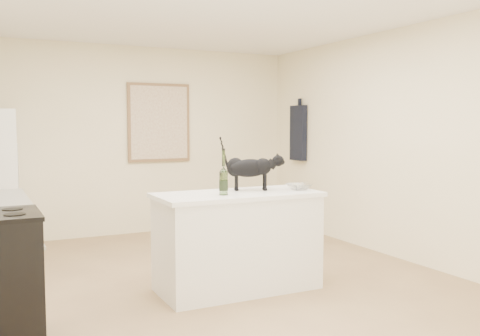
% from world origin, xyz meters
% --- Properties ---
extents(floor, '(5.50, 5.50, 0.00)m').
position_xyz_m(floor, '(0.00, 0.00, 0.00)').
color(floor, '#9E7E54').
rests_on(floor, ground).
extents(ceiling, '(5.50, 5.50, 0.00)m').
position_xyz_m(ceiling, '(0.00, 0.00, 2.60)').
color(ceiling, white).
rests_on(ceiling, ground).
extents(wall_back, '(4.50, 0.00, 4.50)m').
position_xyz_m(wall_back, '(0.00, 2.75, 1.30)').
color(wall_back, '#F4E6BD').
rests_on(wall_back, ground).
extents(wall_front, '(4.50, 0.00, 4.50)m').
position_xyz_m(wall_front, '(0.00, -2.75, 1.30)').
color(wall_front, '#F4E6BD').
rests_on(wall_front, ground).
extents(wall_right, '(0.00, 5.50, 5.50)m').
position_xyz_m(wall_right, '(2.25, 0.00, 1.30)').
color(wall_right, '#F4E6BD').
rests_on(wall_right, ground).
extents(island_base, '(1.44, 0.67, 0.86)m').
position_xyz_m(island_base, '(0.10, -0.20, 0.43)').
color(island_base, white).
rests_on(island_base, floor).
extents(island_top, '(1.50, 0.70, 0.04)m').
position_xyz_m(island_top, '(0.10, -0.20, 0.88)').
color(island_top, white).
rests_on(island_top, island_base).
extents(artwork_frame, '(0.90, 0.03, 1.10)m').
position_xyz_m(artwork_frame, '(0.30, 2.72, 1.55)').
color(artwork_frame, brown).
rests_on(artwork_frame, wall_back).
extents(artwork_canvas, '(0.82, 0.00, 1.02)m').
position_xyz_m(artwork_canvas, '(0.30, 2.70, 1.55)').
color(artwork_canvas, beige).
rests_on(artwork_canvas, wall_back).
extents(hanging_garment, '(0.08, 0.34, 0.80)m').
position_xyz_m(hanging_garment, '(2.19, 2.05, 1.40)').
color(hanging_garment, black).
rests_on(hanging_garment, wall_right).
extents(black_cat, '(0.56, 0.35, 0.38)m').
position_xyz_m(black_cat, '(0.28, -0.09, 1.09)').
color(black_cat, black).
rests_on(black_cat, island_top).
extents(wine_bottle, '(0.08, 0.08, 0.36)m').
position_xyz_m(wine_bottle, '(-0.08, -0.29, 1.08)').
color(wine_bottle, '#325823').
rests_on(wine_bottle, island_top).
extents(glass_bowl, '(0.26, 0.26, 0.06)m').
position_xyz_m(glass_bowl, '(0.72, -0.27, 0.93)').
color(glass_bowl, white).
rests_on(glass_bowl, island_top).
extents(fridge_paper, '(0.03, 0.12, 0.15)m').
position_xyz_m(fridge_paper, '(-1.60, 2.34, 1.36)').
color(fridge_paper, white).
rests_on(fridge_paper, fridge).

